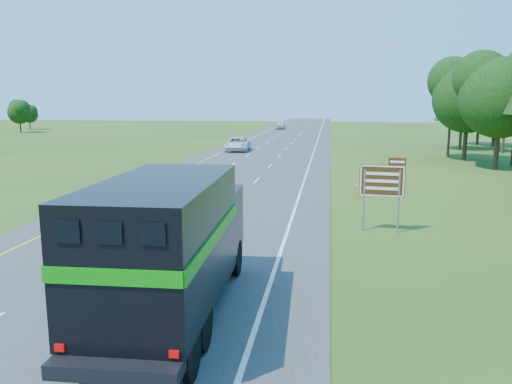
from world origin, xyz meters
TOP-DOWN VIEW (x-y plane):
  - road at (0.00, 50.00)m, footprint 15.00×260.00m
  - lane_markings at (0.00, 50.00)m, footprint 11.15×260.00m
  - horse_truck at (3.08, 3.94)m, footprint 3.15×9.20m
  - white_suv at (-3.94, 52.22)m, footprint 3.21×6.25m
  - far_car at (-3.59, 103.49)m, footprint 2.29×5.26m
  - exit_sign at (9.85, 14.63)m, footprint 2.06×0.31m
  - delineator at (9.08, 22.80)m, footprint 0.09×0.05m

SIDE VIEW (x-z plane):
  - road at x=0.00m, z-range 0.00..0.04m
  - lane_markings at x=0.00m, z-range 0.04..0.05m
  - delineator at x=9.08m, z-range 0.04..1.18m
  - white_suv at x=-3.94m, z-range 0.04..1.73m
  - far_car at x=-3.59m, z-range 0.04..1.81m
  - horse_truck at x=3.08m, z-range 0.18..4.21m
  - exit_sign at x=9.85m, z-range 0.52..4.03m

